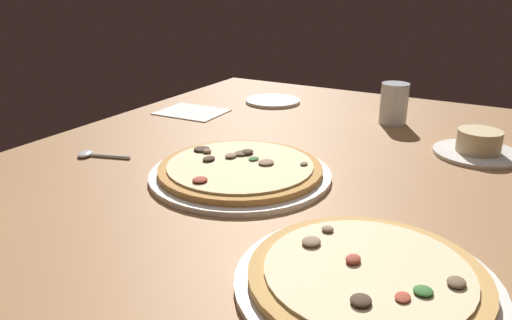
{
  "coord_description": "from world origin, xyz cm",
  "views": [
    {
      "loc": [
        77.77,
        40.62,
        39.3
      ],
      "look_at": [
        2.24,
        -2.06,
        7.0
      ],
      "focal_mm": 35.29,
      "sensor_mm": 36.0,
      "label": 1
    }
  ],
  "objects": [
    {
      "name": "pizza_side",
      "position": [
        26.72,
        26.96,
        5.21
      ],
      "size": [
        31.77,
        31.77,
        3.36
      ],
      "color": "white",
      "rests_on": "dining_table"
    },
    {
      "name": "dining_table",
      "position": [
        0.0,
        0.0,
        2.0
      ],
      "size": [
        150.0,
        110.0,
        4.0
      ],
      "primitive_type": "cube",
      "color": "#996B42",
      "rests_on": "ground"
    },
    {
      "name": "spoon",
      "position": [
        10.03,
        -36.24,
        4.45
      ],
      "size": [
        5.62,
        11.4,
        1.0
      ],
      "color": "silver",
      "rests_on": "dining_table"
    },
    {
      "name": "water_glass",
      "position": [
        -44.47,
        10.72,
        8.36
      ],
      "size": [
        6.77,
        6.77,
        10.14
      ],
      "color": "silver",
      "rests_on": "dining_table"
    },
    {
      "name": "paper_menu",
      "position": [
        -28.29,
        -39.14,
        4.15
      ],
      "size": [
        14.33,
        17.52,
        0.3
      ],
      "primitive_type": "cube",
      "rotation": [
        0.0,
        0.0,
        0.03
      ],
      "color": "white",
      "rests_on": "dining_table"
    },
    {
      "name": "pizza_main",
      "position": [
        4.46,
        -4.16,
        5.22
      ],
      "size": [
        33.41,
        33.41,
        3.37
      ],
      "color": "white",
      "rests_on": "dining_table"
    },
    {
      "name": "ramekin_on_saucer",
      "position": [
        -29.8,
        32.34,
        5.97
      ],
      "size": [
        17.53,
        17.53,
        5.34
      ],
      "color": "silver",
      "rests_on": "dining_table"
    },
    {
      "name": "side_plate",
      "position": [
        -48.97,
        -25.38,
        4.45
      ],
      "size": [
        15.78,
        15.78,
        0.9
      ],
      "primitive_type": "cylinder",
      "color": "white",
      "rests_on": "dining_table"
    }
  ]
}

